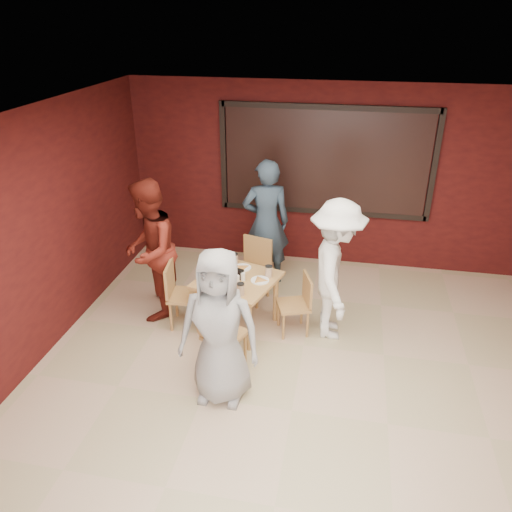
% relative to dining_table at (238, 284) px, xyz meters
% --- Properties ---
extents(floor, '(7.00, 7.00, 0.00)m').
position_rel_dining_table_xyz_m(floor, '(0.88, -1.37, -0.63)').
color(floor, '#CCAF8E').
rests_on(floor, ground).
extents(window_blinds, '(3.00, 0.02, 1.50)m').
position_rel_dining_table_xyz_m(window_blinds, '(0.88, 2.08, 1.02)').
color(window_blinds, black).
extents(dining_table, '(1.12, 1.12, 0.86)m').
position_rel_dining_table_xyz_m(dining_table, '(0.00, 0.00, 0.00)').
color(dining_table, '#AF7748').
rests_on(dining_table, floor).
extents(chair_front, '(0.53, 0.53, 0.85)m').
position_rel_dining_table_xyz_m(chair_front, '(0.00, -0.85, -0.14)').
color(chair_front, '#B88647').
rests_on(chair_front, floor).
extents(chair_back, '(0.53, 0.53, 0.89)m').
position_rel_dining_table_xyz_m(chair_back, '(0.06, 0.76, -0.13)').
color(chair_back, '#B88647').
rests_on(chair_back, floor).
extents(chair_left, '(0.47, 0.47, 0.87)m').
position_rel_dining_table_xyz_m(chair_left, '(-0.74, -0.08, -0.14)').
color(chair_left, '#B88647').
rests_on(chair_left, floor).
extents(chair_right, '(0.48, 0.48, 0.78)m').
position_rel_dining_table_xyz_m(chair_right, '(0.76, 0.05, -0.18)').
color(chair_right, '#B88647').
rests_on(chair_right, floor).
extents(diner_front, '(0.84, 0.55, 1.71)m').
position_rel_dining_table_xyz_m(diner_front, '(0.11, -1.27, 0.23)').
color(diner_front, '#999999').
rests_on(diner_front, floor).
extents(diner_back, '(0.78, 0.62, 1.87)m').
position_rel_dining_table_xyz_m(diner_back, '(0.13, 1.28, 0.31)').
color(diner_back, '#2F4255').
rests_on(diner_back, floor).
extents(diner_left, '(0.83, 1.00, 1.86)m').
position_rel_dining_table_xyz_m(diner_left, '(-1.18, 0.11, 0.30)').
color(diner_left, maroon).
rests_on(diner_left, floor).
extents(diner_right, '(0.78, 1.21, 1.78)m').
position_rel_dining_table_xyz_m(diner_right, '(1.19, 0.10, 0.26)').
color(diner_right, white).
rests_on(diner_right, floor).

